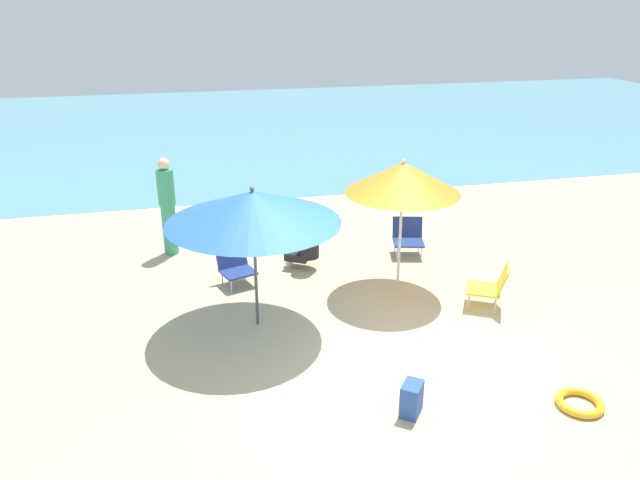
{
  "coord_description": "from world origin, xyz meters",
  "views": [
    {
      "loc": [
        -2.17,
        -6.23,
        4.05
      ],
      "look_at": [
        -0.23,
        1.9,
        0.7
      ],
      "focal_mm": 34.61,
      "sensor_mm": 36.0,
      "label": 1
    }
  ],
  "objects_px": {
    "beach_chair_a": "(492,285)",
    "person_a": "(168,206)",
    "umbrella_blue": "(253,207)",
    "umbrella_orange": "(403,178)",
    "swim_ring": "(580,403)",
    "beach_chair_c": "(235,265)",
    "beach_bag": "(412,399)",
    "beach_chair_b": "(408,236)",
    "person_b": "(306,244)"
  },
  "relations": [
    {
      "from": "beach_chair_c",
      "to": "swim_ring",
      "type": "bearing_deg",
      "value": 21.87
    },
    {
      "from": "beach_chair_b",
      "to": "swim_ring",
      "type": "distance_m",
      "value": 4.34
    },
    {
      "from": "beach_bag",
      "to": "beach_chair_a",
      "type": "bearing_deg",
      "value": 45.44
    },
    {
      "from": "beach_chair_a",
      "to": "person_b",
      "type": "height_order",
      "value": "person_b"
    },
    {
      "from": "beach_chair_c",
      "to": "swim_ring",
      "type": "relative_size",
      "value": 1.26
    },
    {
      "from": "person_a",
      "to": "swim_ring",
      "type": "height_order",
      "value": "person_a"
    },
    {
      "from": "umbrella_orange",
      "to": "swim_ring",
      "type": "bearing_deg",
      "value": -74.02
    },
    {
      "from": "umbrella_blue",
      "to": "beach_chair_c",
      "type": "height_order",
      "value": "umbrella_blue"
    },
    {
      "from": "beach_chair_a",
      "to": "umbrella_blue",
      "type": "bearing_deg",
      "value": 24.72
    },
    {
      "from": "umbrella_blue",
      "to": "swim_ring",
      "type": "height_order",
      "value": "umbrella_blue"
    },
    {
      "from": "beach_chair_a",
      "to": "beach_chair_b",
      "type": "distance_m",
      "value": 2.12
    },
    {
      "from": "beach_bag",
      "to": "swim_ring",
      "type": "bearing_deg",
      "value": -9.61
    },
    {
      "from": "umbrella_orange",
      "to": "beach_chair_b",
      "type": "bearing_deg",
      "value": 63.15
    },
    {
      "from": "umbrella_blue",
      "to": "beach_bag",
      "type": "relative_size",
      "value": 6.07
    },
    {
      "from": "beach_chair_a",
      "to": "beach_chair_b",
      "type": "bearing_deg",
      "value": -48.64
    },
    {
      "from": "umbrella_blue",
      "to": "swim_ring",
      "type": "xyz_separation_m",
      "value": [
        3.06,
        -2.53,
        -1.58
      ]
    },
    {
      "from": "umbrella_orange",
      "to": "beach_chair_c",
      "type": "relative_size",
      "value": 3.14
    },
    {
      "from": "beach_chair_b",
      "to": "person_a",
      "type": "bearing_deg",
      "value": -88.61
    },
    {
      "from": "person_a",
      "to": "person_b",
      "type": "distance_m",
      "value": 2.39
    },
    {
      "from": "umbrella_orange",
      "to": "beach_bag",
      "type": "height_order",
      "value": "umbrella_orange"
    },
    {
      "from": "umbrella_blue",
      "to": "beach_chair_c",
      "type": "bearing_deg",
      "value": 96.32
    },
    {
      "from": "beach_chair_b",
      "to": "beach_chair_c",
      "type": "distance_m",
      "value": 2.96
    },
    {
      "from": "beach_chair_a",
      "to": "person_a",
      "type": "relative_size",
      "value": 0.42
    },
    {
      "from": "umbrella_blue",
      "to": "beach_chair_b",
      "type": "height_order",
      "value": "umbrella_blue"
    },
    {
      "from": "umbrella_orange",
      "to": "person_a",
      "type": "height_order",
      "value": "umbrella_orange"
    },
    {
      "from": "person_b",
      "to": "beach_bag",
      "type": "distance_m",
      "value": 3.83
    },
    {
      "from": "umbrella_orange",
      "to": "beach_chair_a",
      "type": "distance_m",
      "value": 1.91
    },
    {
      "from": "beach_chair_a",
      "to": "person_a",
      "type": "xyz_separation_m",
      "value": [
        -4.27,
        2.99,
        0.49
      ]
    },
    {
      "from": "person_b",
      "to": "beach_bag",
      "type": "xyz_separation_m",
      "value": [
        0.29,
        -3.81,
        -0.24
      ]
    },
    {
      "from": "umbrella_orange",
      "to": "beach_chair_a",
      "type": "bearing_deg",
      "value": -40.03
    },
    {
      "from": "beach_chair_b",
      "to": "beach_chair_c",
      "type": "relative_size",
      "value": 1.02
    },
    {
      "from": "beach_chair_c",
      "to": "person_b",
      "type": "height_order",
      "value": "person_b"
    },
    {
      "from": "person_b",
      "to": "swim_ring",
      "type": "relative_size",
      "value": 1.8
    },
    {
      "from": "person_b",
      "to": "beach_bag",
      "type": "relative_size",
      "value": 2.48
    },
    {
      "from": "umbrella_blue",
      "to": "beach_chair_a",
      "type": "height_order",
      "value": "umbrella_blue"
    },
    {
      "from": "beach_chair_b",
      "to": "umbrella_orange",
      "type": "bearing_deg",
      "value": -12.05
    },
    {
      "from": "umbrella_blue",
      "to": "beach_chair_c",
      "type": "xyz_separation_m",
      "value": [
        -0.15,
        1.31,
        -1.34
      ]
    },
    {
      "from": "beach_chair_a",
      "to": "umbrella_orange",
      "type": "bearing_deg",
      "value": -10.29
    },
    {
      "from": "swim_ring",
      "to": "beach_bag",
      "type": "xyz_separation_m",
      "value": [
        -1.78,
        0.3,
        0.14
      ]
    },
    {
      "from": "beach_chair_b",
      "to": "beach_chair_c",
      "type": "bearing_deg",
      "value": -65.81
    },
    {
      "from": "beach_chair_a",
      "to": "beach_chair_c",
      "type": "relative_size",
      "value": 1.1
    },
    {
      "from": "beach_chair_b",
      "to": "swim_ring",
      "type": "bearing_deg",
      "value": 18.55
    },
    {
      "from": "beach_chair_b",
      "to": "beach_bag",
      "type": "distance_m",
      "value": 4.29
    },
    {
      "from": "beach_chair_b",
      "to": "beach_chair_a",
      "type": "bearing_deg",
      "value": 26.43
    },
    {
      "from": "umbrella_blue",
      "to": "beach_bag",
      "type": "xyz_separation_m",
      "value": [
        1.28,
        -2.23,
        -1.44
      ]
    },
    {
      "from": "beach_chair_c",
      "to": "umbrella_blue",
      "type": "bearing_deg",
      "value": -11.62
    },
    {
      "from": "umbrella_orange",
      "to": "swim_ring",
      "type": "xyz_separation_m",
      "value": [
        0.89,
        -3.12,
        -1.64
      ]
    },
    {
      "from": "umbrella_orange",
      "to": "person_b",
      "type": "height_order",
      "value": "umbrella_orange"
    },
    {
      "from": "swim_ring",
      "to": "person_a",
      "type": "bearing_deg",
      "value": 128.21
    },
    {
      "from": "umbrella_orange",
      "to": "person_b",
      "type": "relative_size",
      "value": 2.2
    }
  ]
}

